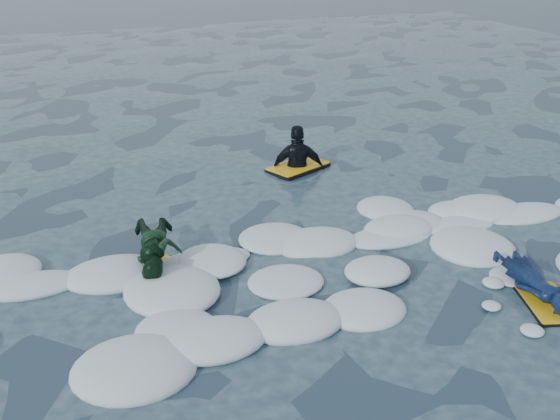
{
  "coord_description": "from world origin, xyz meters",
  "views": [
    {
      "loc": [
        -3.24,
        -6.42,
        4.23
      ],
      "look_at": [
        -0.26,
        1.6,
        0.54
      ],
      "focal_mm": 45.0,
      "sensor_mm": 36.0,
      "label": 1
    }
  ],
  "objects": [
    {
      "name": "ground",
      "position": [
        0.0,
        0.0,
        0.0
      ],
      "size": [
        120.0,
        120.0,
        0.0
      ],
      "primitive_type": "plane",
      "color": "#1A313F",
      "rests_on": "ground"
    },
    {
      "name": "foam_band",
      "position": [
        0.0,
        1.03,
        0.0
      ],
      "size": [
        12.0,
        3.1,
        0.3
      ],
      "primitive_type": null,
      "color": "white",
      "rests_on": "ground"
    },
    {
      "name": "prone_woman_unit",
      "position": [
        2.08,
        -0.73,
        0.18
      ],
      "size": [
        0.76,
        1.5,
        0.36
      ],
      "rotation": [
        0.0,
        0.0,
        1.27
      ],
      "color": "black",
      "rests_on": "ground"
    },
    {
      "name": "prone_child_unit",
      "position": [
        -1.94,
        1.51,
        0.26
      ],
      "size": [
        0.92,
        1.42,
        0.51
      ],
      "rotation": [
        0.0,
        0.0,
        1.71
      ],
      "color": "black",
      "rests_on": "ground"
    },
    {
      "name": "waiting_rider_unit",
      "position": [
        1.1,
        4.34,
        -0.02
      ],
      "size": [
        1.25,
        1.0,
        1.65
      ],
      "rotation": [
        0.0,
        0.0,
        0.42
      ],
      "color": "black",
      "rests_on": "ground"
    }
  ]
}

